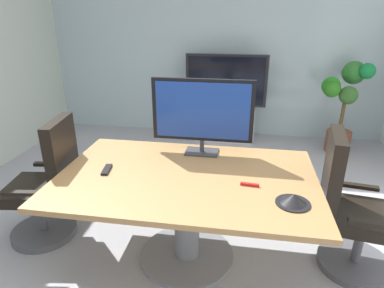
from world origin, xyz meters
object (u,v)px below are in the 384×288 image
Objects in this scene: remote_control at (107,170)px; conference_table at (187,197)px; tv_monitor at (202,112)px; office_chair_left at (48,190)px; wall_display_unit at (225,112)px; conference_phone at (293,199)px; office_chair_right at (350,215)px; potted_plant at (344,100)px.

conference_table is at bearing -6.60° from remote_control.
tv_monitor is 4.94× the size of remote_control.
wall_display_unit is at bearing 145.58° from office_chair_left.
conference_phone is (1.97, -0.37, 0.33)m from office_chair_left.
remote_control is (-0.72, -2.78, 0.32)m from wall_display_unit.
remote_control is (-1.85, -0.14, 0.30)m from office_chair_right.
tv_monitor is (0.06, 0.44, 0.55)m from conference_table.
wall_display_unit is 1.04× the size of potted_plant.
conference_table is 0.65m from remote_control.
office_chair_right is 2.53m from potted_plant.
wall_display_unit reaches higher than potted_plant.
tv_monitor is 2.41m from wall_display_unit.
tv_monitor is at bearing 82.97° from office_chair_right.
conference_table is 1.75× the size of office_chair_right.
office_chair_left reaches higher than conference_table.
remote_control is at bearing 71.75° from office_chair_left.
conference_phone is 1.29× the size of remote_control.
tv_monitor is 0.89m from remote_control.
office_chair_left is 3.89m from potted_plant.
conference_table is 2.76m from wall_display_unit.
wall_display_unit is (0.05, 2.31, -0.67)m from tv_monitor.
office_chair_right is 1.30× the size of tv_monitor.
conference_phone is (0.63, -3.03, 0.34)m from wall_display_unit.
potted_plant is 3.51m from remote_control.
potted_plant reaches higher than remote_control.
office_chair_right is 1.88m from remote_control.
office_chair_right is at bearing -4.66° from remote_control.
office_chair_right reaches higher than remote_control.
office_chair_right is at bearing 5.18° from conference_table.
office_chair_left is at bearing 175.85° from conference_table.
conference_table is 0.70m from tv_monitor.
office_chair_right is 2.87m from wall_display_unit.
conference_phone is at bearing -20.61° from conference_table.
potted_plant is at bearing 51.64° from tv_monitor.
conference_table is at bearing 103.69° from office_chair_right.
office_chair_left is 1.49m from tv_monitor.
wall_display_unit is (-1.13, 2.64, -0.01)m from office_chair_right.
tv_monitor is at bearing -91.21° from wall_display_unit.
wall_display_unit is at bearing 66.56° from remote_control.
potted_plant is (1.75, 2.57, 0.18)m from conference_table.
wall_display_unit is 2.89m from remote_control.
conference_table is at bearing 159.39° from conference_phone.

